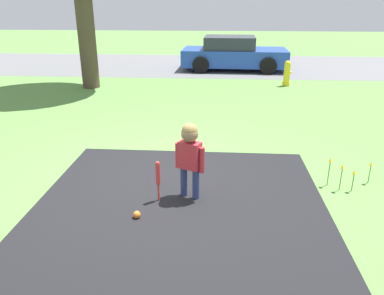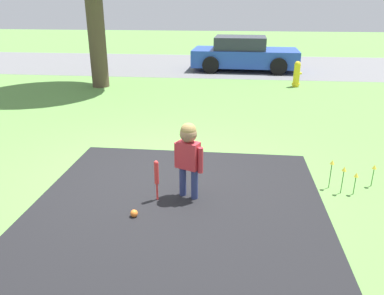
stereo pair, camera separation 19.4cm
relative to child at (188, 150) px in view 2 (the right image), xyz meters
name	(u,v)px [view 2 (the right image)]	position (x,y,z in m)	size (l,w,h in m)	color
ground_plane	(158,175)	(-0.54, 0.61, -0.67)	(60.00, 60.00, 0.00)	#5B8C42
street_strip	(209,65)	(-0.54, 11.25, -0.67)	(40.00, 6.00, 0.01)	slate
child	(188,150)	(0.00, 0.00, 0.00)	(0.39, 0.26, 1.03)	navy
baseball_bat	(157,175)	(-0.40, -0.13, -0.31)	(0.06, 0.06, 0.56)	red
sports_ball	(134,213)	(-0.60, -0.57, -0.62)	(0.09, 0.09, 0.09)	orange
fire_hydrant	(297,74)	(2.43, 7.29, -0.29)	(0.27, 0.24, 0.77)	yellow
parked_car	(244,54)	(0.87, 10.20, -0.08)	(3.95, 2.17, 1.23)	#2347AD
flower_bed	(351,170)	(2.17, 0.43, -0.36)	(0.67, 0.33, 0.42)	#38702D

